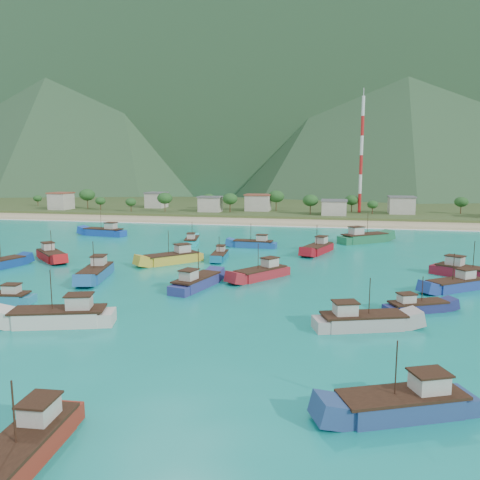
% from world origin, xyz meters
% --- Properties ---
extents(ground, '(600.00, 600.00, 0.00)m').
position_xyz_m(ground, '(0.00, 0.00, 0.00)').
color(ground, '#0B7E70').
rests_on(ground, ground).
extents(beach, '(400.00, 18.00, 1.20)m').
position_xyz_m(beach, '(0.00, 79.00, 0.00)').
color(beach, beige).
rests_on(beach, ground).
extents(land, '(400.00, 110.00, 2.40)m').
position_xyz_m(land, '(0.00, 140.00, 0.00)').
color(land, '#385123').
rests_on(land, ground).
extents(surf_line, '(400.00, 2.50, 0.08)m').
position_xyz_m(surf_line, '(0.00, 69.50, 0.00)').
color(surf_line, white).
rests_on(surf_line, ground).
extents(mountains, '(1520.00, 440.00, 260.00)m').
position_xyz_m(mountains, '(-18.31, 403.81, 106.83)').
color(mountains, slate).
rests_on(mountains, ground).
extents(village, '(209.66, 26.61, 6.73)m').
position_xyz_m(village, '(4.87, 102.59, 4.59)').
color(village, beige).
rests_on(village, ground).
extents(vegetation, '(278.73, 25.04, 8.86)m').
position_xyz_m(vegetation, '(1.40, 103.36, 5.29)').
color(vegetation, '#235623').
rests_on(vegetation, ground).
extents(radio_tower, '(1.20, 1.20, 44.54)m').
position_xyz_m(radio_tower, '(29.86, 108.00, 23.87)').
color(radio_tower, red).
rests_on(radio_tower, ground).
extents(boat_0, '(11.42, 6.54, 6.48)m').
position_xyz_m(boat_0, '(24.76, -27.55, 0.78)').
color(boat_0, '#AEA39D').
rests_on(boat_0, ground).
extents(boat_2, '(10.65, 11.16, 7.04)m').
position_xyz_m(boat_2, '(-10.20, 4.70, 0.89)').
color(boat_2, gold).
rests_on(boat_2, ground).
extents(boat_3, '(6.03, 12.23, 6.94)m').
position_xyz_m(boat_3, '(-18.57, -10.54, 0.87)').
color(boat_3, '#2261A1').
rests_on(boat_3, ground).
extents(boat_4, '(12.69, 6.96, 7.19)m').
position_xyz_m(boat_4, '(-10.41, -33.62, 0.92)').
color(boat_4, beige).
rests_on(boat_4, ground).
extents(boat_5, '(8.89, 5.96, 5.09)m').
position_xyz_m(boat_5, '(32.18, -19.22, 0.53)').
color(boat_5, navy).
rests_on(boat_5, ground).
extents(boat_7, '(4.87, 10.31, 5.86)m').
position_xyz_m(boat_7, '(-13.86, 28.46, 0.67)').
color(boat_7, '#18B4BE').
rests_on(boat_7, ground).
extents(boat_9, '(10.57, 10.00, 6.64)m').
position_xyz_m(boat_9, '(-35.94, 2.61, 0.81)').
color(boat_9, red).
rests_on(boat_9, ground).
extents(boat_11, '(3.42, 9.04, 5.22)m').
position_xyz_m(boat_11, '(-2.16, 10.77, 0.56)').
color(boat_11, '#0F6C93').
rests_on(boat_11, ground).
extents(boat_12, '(10.27, 8.67, 6.18)m').
position_xyz_m(boat_12, '(39.91, -6.22, 0.73)').
color(boat_12, navy).
rests_on(boat_12, ground).
extents(boat_13, '(9.34, 3.89, 5.35)m').
position_xyz_m(boat_13, '(-24.16, -26.81, 0.58)').
color(boat_13, teal).
rests_on(boat_13, ground).
extents(boat_16, '(11.60, 9.38, 6.89)m').
position_xyz_m(boat_16, '(43.74, 3.11, 0.86)').
color(boat_16, maroon).
rests_on(boat_16, ground).
extents(boat_17, '(9.05, 10.90, 6.53)m').
position_xyz_m(boat_17, '(9.20, -4.71, 0.79)').
color(boat_17, maroon).
rests_on(boat_17, ground).
extents(boat_20, '(12.83, 5.47, 7.34)m').
position_xyz_m(boat_20, '(-42.48, 37.48, 0.94)').
color(boat_20, '#1643AB').
rests_on(boat_20, ground).
extents(boat_21, '(13.27, 11.58, 8.08)m').
position_xyz_m(boat_21, '(28.29, 39.59, 1.08)').
color(boat_21, '#1D6C43').
rests_on(boat_21, ground).
extents(boat_22, '(10.55, 3.63, 6.15)m').
position_xyz_m(boat_22, '(2.27, 26.59, 0.72)').
color(boat_22, '#1D52A2').
rests_on(boat_22, ground).
extents(boat_23, '(3.88, 10.67, 6.18)m').
position_xyz_m(boat_23, '(2.48, -57.78, 0.73)').
color(boat_23, maroon).
rests_on(boat_23, ground).
extents(boat_24, '(6.89, 12.00, 6.80)m').
position_xyz_m(boat_24, '(17.54, 22.30, 0.84)').
color(boat_24, maroon).
rests_on(boat_24, ground).
extents(boat_25, '(11.19, 7.16, 6.38)m').
position_xyz_m(boat_25, '(27.05, -46.96, 0.77)').
color(boat_25, navy).
rests_on(boat_25, ground).
extents(boat_26, '(5.86, 11.52, 6.53)m').
position_xyz_m(boat_26, '(0.18, -13.48, 0.79)').
color(boat_26, navy).
rests_on(boat_26, ground).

